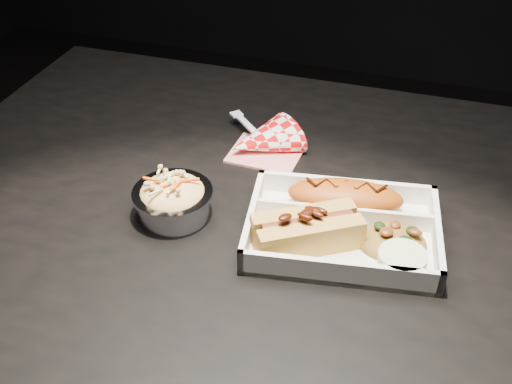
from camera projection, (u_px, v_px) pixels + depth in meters
The scene contains 8 objects.
dining_table at pixel (301, 257), 0.96m from camera, with size 1.20×0.80×0.75m.
food_tray at pixel (342, 232), 0.85m from camera, with size 0.27×0.21×0.04m.
fried_pastry at pixel (345, 196), 0.88m from camera, with size 0.16×0.06×0.04m, color #A94A10.
hotdog at pixel (307, 229), 0.82m from camera, with size 0.15×0.12×0.06m.
fried_rice_mound at pixel (393, 235), 0.83m from camera, with size 0.09×0.07×0.03m, color olive.
cupcake_liner at pixel (402, 263), 0.79m from camera, with size 0.06×0.06×0.03m, color beige.
foil_coleslaw_cup at pixel (173, 198), 0.88m from camera, with size 0.11×0.11×0.07m.
napkin_fork at pixel (262, 141), 1.02m from camera, with size 0.15×0.15×0.10m.
Camera 1 is at (0.15, -0.70, 1.31)m, focal length 45.00 mm.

